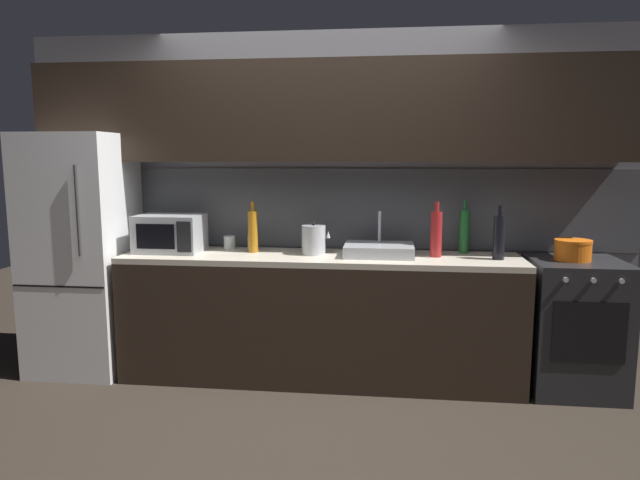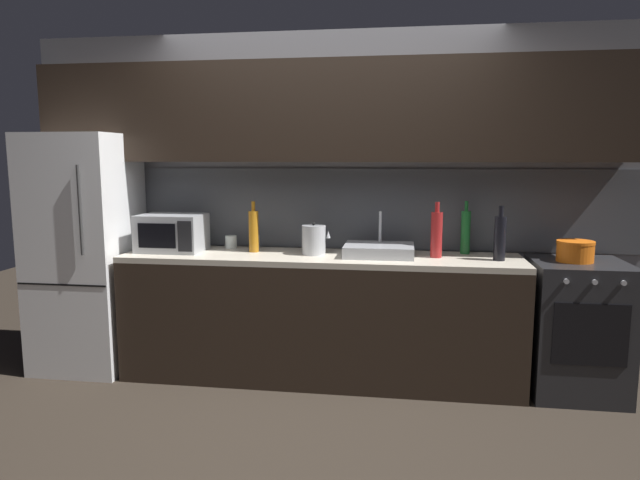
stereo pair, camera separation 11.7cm
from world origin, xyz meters
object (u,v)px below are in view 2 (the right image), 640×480
at_px(mug_clear, 231,242).
at_px(oven_range, 576,328).
at_px(refrigerator, 86,252).
at_px(kettle, 314,240).
at_px(microwave, 172,233).
at_px(wine_bottle_amber, 254,231).
at_px(wine_bottle_green, 466,232).
at_px(wine_bottle_dark, 500,238).
at_px(mug_white, 254,242).
at_px(cooking_pot, 575,251).
at_px(wine_bottle_red, 437,234).

bearing_deg(mug_clear, oven_range, -4.94).
relative_size(refrigerator, kettle, 7.58).
height_order(microwave, wine_bottle_amber, wine_bottle_amber).
bearing_deg(oven_range, wine_bottle_green, 163.55).
bearing_deg(wine_bottle_green, wine_bottle_amber, -174.58).
distance_m(kettle, wine_bottle_dark, 1.26).
height_order(refrigerator, mug_clear, refrigerator).
xyz_separation_m(wine_bottle_green, wine_bottle_dark, (0.20, -0.24, -0.01)).
bearing_deg(mug_white, refrigerator, -170.62).
relative_size(wine_bottle_amber, cooking_pot, 1.55).
bearing_deg(refrigerator, wine_bottle_green, 4.34).
xyz_separation_m(refrigerator, wine_bottle_green, (2.80, 0.21, 0.18)).
bearing_deg(cooking_pot, wine_bottle_dark, -176.63).
distance_m(oven_range, wine_bottle_green, 0.97).
bearing_deg(kettle, microwave, -179.78).
distance_m(microwave, wine_bottle_green, 2.12).
relative_size(microwave, wine_bottle_amber, 1.25).
height_order(refrigerator, microwave, refrigerator).
bearing_deg(mug_clear, refrigerator, -168.81).
bearing_deg(kettle, wine_bottle_amber, 174.13).
bearing_deg(microwave, cooking_pot, -0.37).
xyz_separation_m(refrigerator, kettle, (1.73, 0.02, 0.13)).
bearing_deg(refrigerator, mug_clear, 11.19).
relative_size(wine_bottle_green, mug_clear, 3.97).
height_order(oven_range, wine_bottle_green, wine_bottle_green).
height_order(wine_bottle_dark, cooking_pot, wine_bottle_dark).
height_order(wine_bottle_green, mug_clear, wine_bottle_green).
bearing_deg(kettle, cooking_pot, -0.73).
bearing_deg(wine_bottle_red, wine_bottle_amber, 178.28).
bearing_deg(wine_bottle_green, oven_range, -16.45).
bearing_deg(wine_bottle_dark, mug_white, 172.35).
height_order(microwave, cooking_pot, microwave).
height_order(kettle, wine_bottle_dark, wine_bottle_dark).
bearing_deg(microwave, kettle, 0.22).
xyz_separation_m(wine_bottle_green, mug_white, (-1.55, -0.01, -0.11)).
distance_m(microwave, wine_bottle_dark, 2.31).
distance_m(oven_range, wine_bottle_red, 1.12).
bearing_deg(oven_range, microwave, 179.60).
distance_m(kettle, mug_clear, 0.69).
bearing_deg(kettle, mug_clear, 164.21).
distance_m(wine_bottle_green, mug_clear, 1.73).
distance_m(kettle, wine_bottle_amber, 0.45).
relative_size(wine_bottle_red, cooking_pot, 1.60).
relative_size(mug_white, cooking_pot, 0.44).
relative_size(mug_clear, cooking_pot, 0.40).
height_order(kettle, wine_bottle_red, wine_bottle_red).
bearing_deg(wine_bottle_dark, oven_range, 2.99).
height_order(wine_bottle_red, mug_clear, wine_bottle_red).
bearing_deg(mug_white, oven_range, -5.22).
bearing_deg(kettle, wine_bottle_green, 10.12).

